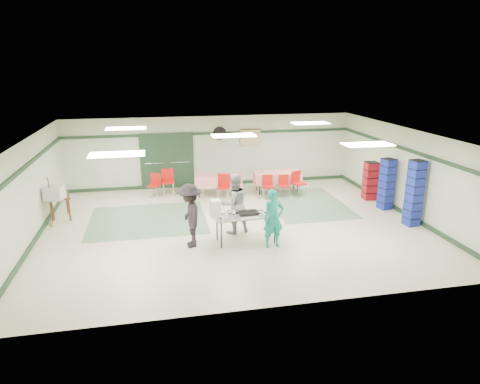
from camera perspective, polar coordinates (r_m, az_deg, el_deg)
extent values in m
plane|color=beige|center=(12.69, -0.81, -4.48)|extent=(11.00, 11.00, 0.00)
plane|color=silver|center=(11.98, -0.86, 7.64)|extent=(11.00, 11.00, 0.00)
plane|color=beige|center=(16.59, -3.74, 5.45)|extent=(11.00, 0.00, 11.00)
plane|color=beige|center=(8.13, 5.11, -6.88)|extent=(11.00, 0.00, 11.00)
plane|color=beige|center=(12.52, -26.41, -0.08)|extent=(0.00, 9.00, 9.00)
plane|color=beige|center=(14.31, 21.37, 2.47)|extent=(0.00, 9.00, 9.00)
cube|color=#1C3320|center=(16.44, -3.77, 7.82)|extent=(11.00, 0.06, 0.10)
cube|color=#1C3320|center=(16.87, -3.64, 1.13)|extent=(11.00, 0.06, 0.12)
cube|color=#1C3320|center=(12.35, -26.69, 3.04)|extent=(0.06, 9.00, 0.10)
cube|color=#1C3320|center=(12.91, -25.54, -5.56)|extent=(0.06, 9.00, 0.12)
cube|color=#1C3320|center=(14.15, 21.57, 5.21)|extent=(0.06, 9.00, 0.10)
cube|color=#1C3320|center=(14.64, 20.74, -2.42)|extent=(0.06, 9.00, 0.12)
cube|color=#5F7E5C|center=(13.44, -12.17, -3.63)|extent=(3.50, 3.00, 0.01)
cube|color=#5F7E5C|center=(14.78, 8.82, -1.56)|extent=(2.50, 3.50, 0.01)
cube|color=gray|center=(16.45, -11.32, 3.99)|extent=(0.90, 0.06, 2.10)
cube|color=gray|center=(16.48, -8.01, 4.17)|extent=(0.90, 0.06, 2.10)
cube|color=#1C3320|center=(16.44, -9.68, 4.07)|extent=(2.00, 0.03, 2.15)
cylinder|color=black|center=(16.46, -2.71, 7.84)|extent=(0.50, 0.10, 0.50)
cube|color=tan|center=(16.71, 1.40, 7.30)|extent=(0.80, 0.02, 0.60)
cube|color=#BCBCB6|center=(11.34, 0.77, -3.15)|extent=(1.72, 0.78, 0.04)
cylinder|color=black|center=(11.06, -2.51, -5.79)|extent=(0.04, 0.04, 0.72)
cylinder|color=black|center=(11.43, 4.65, -5.06)|extent=(0.04, 0.04, 0.72)
cylinder|color=black|center=(11.56, -3.09, -4.78)|extent=(0.04, 0.04, 0.72)
cylinder|color=black|center=(11.91, 3.79, -4.12)|extent=(0.04, 0.04, 0.72)
cube|color=silver|center=(11.46, 3.63, -2.78)|extent=(0.60, 0.47, 0.02)
cube|color=silver|center=(11.41, -0.25, -2.84)|extent=(0.57, 0.45, 0.02)
cube|color=silver|center=(11.15, -1.59, -3.33)|extent=(0.62, 0.48, 0.02)
cube|color=black|center=(11.35, 1.11, -2.80)|extent=(0.53, 0.35, 0.08)
cube|color=white|center=(11.11, -3.32, -2.21)|extent=(0.27, 0.25, 0.47)
imported|color=#14907E|center=(11.05, 4.48, -3.58)|extent=(0.60, 0.42, 1.54)
imported|color=#949399|center=(11.92, -0.77, -1.55)|extent=(0.98, 0.86, 1.71)
imported|color=black|center=(11.10, -6.70, -3.15)|extent=(0.67, 1.11, 1.68)
cube|color=red|center=(15.85, 5.01, 2.61)|extent=(1.77, 0.87, 0.05)
cube|color=red|center=(15.90, 4.99, 1.95)|extent=(1.77, 0.89, 0.40)
cylinder|color=black|center=(15.54, 2.61, 0.92)|extent=(0.04, 0.04, 0.72)
cylinder|color=black|center=(15.84, 7.73, 1.10)|extent=(0.04, 0.04, 0.72)
cylinder|color=black|center=(16.08, 2.26, 1.48)|extent=(0.04, 0.04, 0.72)
cylinder|color=black|center=(16.38, 7.21, 1.64)|extent=(0.04, 0.04, 0.72)
cube|color=red|center=(15.38, -2.88, 2.22)|extent=(1.76, 0.96, 0.05)
cube|color=red|center=(15.43, -2.87, 1.54)|extent=(1.76, 0.98, 0.40)
cylinder|color=black|center=(15.23, -5.48, 0.53)|extent=(0.04, 0.04, 0.72)
cylinder|color=black|center=(15.23, -0.24, 0.61)|extent=(0.04, 0.04, 0.72)
cylinder|color=black|center=(15.77, -5.40, 1.10)|extent=(0.04, 0.04, 0.72)
cylinder|color=black|center=(15.77, -0.34, 1.17)|extent=(0.04, 0.04, 0.72)
cube|color=#B3170E|center=(15.36, 5.95, 0.80)|extent=(0.38, 0.38, 0.04)
cube|color=#B3170E|center=(15.46, 5.83, 1.68)|extent=(0.36, 0.06, 0.36)
cylinder|color=silver|center=(15.25, 5.53, -0.11)|extent=(0.02, 0.02, 0.38)
cylinder|color=silver|center=(15.32, 6.58, -0.07)|extent=(0.02, 0.02, 0.38)
cylinder|color=silver|center=(15.52, 5.28, 0.19)|extent=(0.02, 0.02, 0.38)
cylinder|color=silver|center=(15.59, 6.31, 0.24)|extent=(0.02, 0.02, 0.38)
cube|color=#B3170E|center=(15.19, 3.73, 0.73)|extent=(0.42, 0.42, 0.04)
cube|color=#B3170E|center=(15.29, 3.67, 1.65)|extent=(0.38, 0.09, 0.37)
cylinder|color=silver|center=(15.09, 3.22, -0.22)|extent=(0.02, 0.02, 0.39)
cylinder|color=silver|center=(15.13, 4.35, -0.20)|extent=(0.02, 0.02, 0.39)
cylinder|color=silver|center=(15.38, 3.09, 0.11)|extent=(0.02, 0.02, 0.39)
cylinder|color=silver|center=(15.41, 4.20, 0.13)|extent=(0.02, 0.02, 0.39)
cube|color=#B3170E|center=(15.52, 7.90, 1.11)|extent=(0.53, 0.53, 0.04)
cube|color=#B3170E|center=(15.60, 7.50, 2.07)|extent=(0.40, 0.18, 0.41)
cylinder|color=silver|center=(15.36, 7.79, 0.03)|extent=(0.02, 0.02, 0.43)
cylinder|color=silver|center=(15.57, 8.72, 0.22)|extent=(0.02, 0.02, 0.43)
cylinder|color=silver|center=(15.60, 7.01, 0.33)|extent=(0.02, 0.02, 0.43)
cylinder|color=silver|center=(15.81, 7.94, 0.51)|extent=(0.02, 0.02, 0.43)
cube|color=#B3170E|center=(14.85, -2.24, 0.60)|extent=(0.53, 0.53, 0.04)
cube|color=#B3170E|center=(14.96, -2.14, 1.67)|extent=(0.42, 0.17, 0.43)
cylinder|color=silver|center=(14.78, -2.98, -0.47)|extent=(0.02, 0.02, 0.45)
cylinder|color=silver|center=(14.73, -1.67, -0.52)|extent=(0.02, 0.02, 0.45)
cylinder|color=silver|center=(15.10, -2.77, -0.09)|extent=(0.02, 0.02, 0.45)
cylinder|color=silver|center=(15.05, -1.49, -0.13)|extent=(0.02, 0.02, 0.45)
cube|color=#B3170E|center=(15.68, -9.55, 1.30)|extent=(0.45, 0.45, 0.04)
cube|color=#B3170E|center=(15.81, -9.65, 2.33)|extent=(0.44, 0.05, 0.44)
cylinder|color=silver|center=(15.58, -10.11, 0.21)|extent=(0.02, 0.02, 0.46)
cylinder|color=silver|center=(15.59, -8.83, 0.29)|extent=(0.02, 0.02, 0.46)
cylinder|color=silver|center=(15.91, -10.18, 0.56)|extent=(0.02, 0.02, 0.46)
cylinder|color=silver|center=(15.93, -8.93, 0.64)|extent=(0.02, 0.02, 0.46)
cube|color=#B3170E|center=(15.50, -11.39, 0.84)|extent=(0.51, 0.51, 0.04)
cube|color=#B3170E|center=(15.60, -11.19, 1.78)|extent=(0.38, 0.19, 0.39)
cylinder|color=silver|center=(15.48, -12.10, -0.10)|extent=(0.02, 0.02, 0.41)
cylinder|color=silver|center=(15.36, -11.02, -0.16)|extent=(0.02, 0.02, 0.41)
cylinder|color=silver|center=(15.76, -11.65, 0.23)|extent=(0.02, 0.02, 0.41)
cylinder|color=silver|center=(15.64, -10.59, 0.17)|extent=(0.02, 0.02, 0.41)
cube|color=navy|center=(14.67, 18.95, 1.01)|extent=(0.44, 0.44, 1.69)
cube|color=maroon|center=(15.61, 16.96, 1.45)|extent=(0.44, 0.44, 1.34)
cube|color=navy|center=(13.40, 22.22, -0.16)|extent=(0.42, 0.42, 1.97)
cube|color=brown|center=(14.20, -23.08, -0.47)|extent=(0.83, 1.07, 0.05)
cube|color=brown|center=(13.92, -23.80, -2.49)|extent=(0.05, 0.05, 0.70)
cube|color=brown|center=(13.94, -21.80, -2.23)|extent=(0.05, 0.05, 0.70)
cube|color=brown|center=(14.67, -23.98, -1.57)|extent=(0.05, 0.05, 0.70)
cube|color=brown|center=(14.68, -22.08, -1.32)|extent=(0.05, 0.05, 0.70)
cube|color=#AFAFAA|center=(13.73, -23.52, -0.09)|extent=(0.60, 0.55, 0.41)
cylinder|color=brown|center=(13.69, -23.85, -1.02)|extent=(0.07, 0.23, 1.45)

